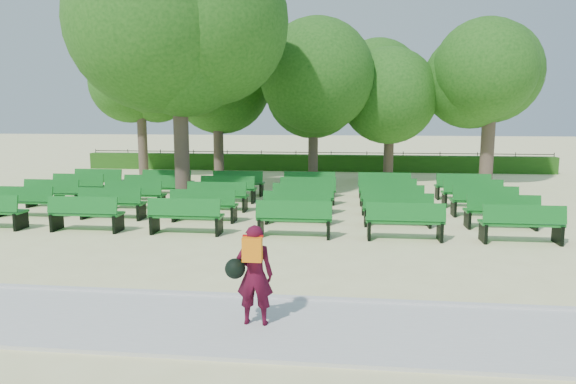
# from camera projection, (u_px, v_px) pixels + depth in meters

# --- Properties ---
(ground) EXTENTS (120.00, 120.00, 0.00)m
(ground) POSITION_uv_depth(u_px,v_px,m) (282.00, 224.00, 15.09)
(ground) COLOR #F4EDA1
(paving) EXTENTS (30.00, 2.20, 0.06)m
(paving) POSITION_uv_depth(u_px,v_px,m) (221.00, 325.00, 7.82)
(paving) COLOR silver
(paving) RESTS_ON ground
(curb) EXTENTS (30.00, 0.12, 0.10)m
(curb) POSITION_uv_depth(u_px,v_px,m) (237.00, 297.00, 8.95)
(curb) COLOR silver
(curb) RESTS_ON ground
(hedge) EXTENTS (26.00, 0.70, 0.90)m
(hedge) POSITION_uv_depth(u_px,v_px,m) (313.00, 163.00, 28.77)
(hedge) COLOR #225215
(hedge) RESTS_ON ground
(fence) EXTENTS (26.00, 0.10, 1.02)m
(fence) POSITION_uv_depth(u_px,v_px,m) (313.00, 170.00, 29.23)
(fence) COLOR black
(fence) RESTS_ON ground
(tree_line) EXTENTS (21.80, 6.80, 7.04)m
(tree_line) POSITION_uv_depth(u_px,v_px,m) (307.00, 180.00, 24.91)
(tree_line) COLOR #275E19
(tree_line) RESTS_ON ground
(bench_array) EXTENTS (2.01, 0.76, 1.24)m
(bench_array) POSITION_uv_depth(u_px,v_px,m) (260.00, 209.00, 16.89)
(bench_array) COLOR #12691F
(bench_array) RESTS_ON ground
(tree_among) EXTENTS (5.90, 5.90, 7.93)m
(tree_among) POSITION_uv_depth(u_px,v_px,m) (179.00, 53.00, 17.62)
(tree_among) COLOR brown
(tree_among) RESTS_ON ground
(person) EXTENTS (0.72, 0.43, 1.53)m
(person) POSITION_uv_depth(u_px,v_px,m) (253.00, 273.00, 7.66)
(person) COLOR #45091D
(person) RESTS_ON ground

